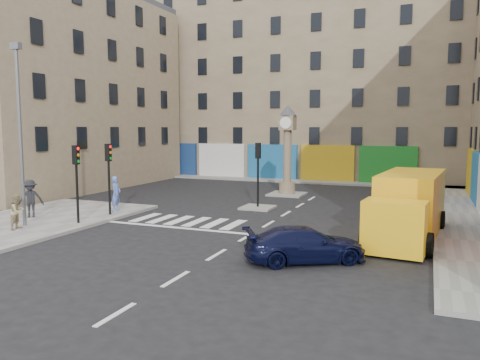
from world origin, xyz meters
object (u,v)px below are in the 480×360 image
Objects in this scene: clock_pillar at (287,144)px; pedestrian_tan at (18,212)px; traffic_light_left_near at (76,171)px; lamp_post at (20,125)px; yellow_van at (409,206)px; pedestrian_dark at (30,199)px; navy_sedan at (305,244)px; pedestrian_blue at (116,194)px; traffic_light_left_far at (109,167)px; traffic_light_island at (258,164)px.

clock_pillar is 17.92m from pedestrian_tan.
lamp_post reaches higher than traffic_light_left_near.
yellow_van is at bearing 12.86° from traffic_light_left_near.
navy_sedan is at bearing -46.73° from pedestrian_dark.
pedestrian_blue is 4.25m from pedestrian_dark.
traffic_light_left_far is 1.77m from pedestrian_blue.
lamp_post is at bearing 56.53° from navy_sedan.
lamp_post is at bearing 148.47° from pedestrian_blue.
pedestrian_blue is 1.21× the size of pedestrian_tan.
traffic_light_island is 0.48× the size of yellow_van.
traffic_light_island is 1.93× the size of pedestrian_blue.
lamp_post is 14.07m from navy_sedan.
lamp_post is at bearing -90.18° from pedestrian_dark.
traffic_light_left_far is at bearing -4.81° from pedestrian_dark.
clock_pillar reaches higher than pedestrian_blue.
traffic_light_left_near is at bearing 172.22° from pedestrian_blue.
clock_pillar is at bearing -44.03° from pedestrian_blue.
yellow_van is 4.02× the size of pedestrian_dark.
clock_pillar is (0.00, 6.00, 0.96)m from traffic_light_island.
navy_sedan is 2.22× the size of pedestrian_blue.
clock_pillar reaches higher than traffic_light_island.
pedestrian_dark is (-14.74, 2.05, 0.49)m from navy_sedan.
pedestrian_tan is (-13.08, -0.28, 0.33)m from navy_sedan.
traffic_light_island reaches higher than pedestrian_dark.
pedestrian_blue is (-11.78, 5.10, 0.49)m from navy_sedan.
yellow_van is (14.70, 0.95, -1.26)m from traffic_light_left_far.
traffic_light_left_near is 2.34× the size of pedestrian_tan.
traffic_light_left_far is 4.15m from pedestrian_dark.
traffic_light_left_far is 14.78m from yellow_van.
traffic_light_island reaches higher than pedestrian_blue.
pedestrian_dark is at bearing -141.50° from traffic_light_island.
pedestrian_tan is (0.35, -0.70, -3.85)m from lamp_post.
navy_sedan is (13.43, -0.42, -4.18)m from lamp_post.
traffic_light_left_far reaches higher than pedestrian_tan.
pedestrian_blue is (-0.25, 3.28, -1.51)m from traffic_light_left_near.
traffic_light_island is at bearing 157.96° from yellow_van.
pedestrian_blue is (-6.55, -10.51, -2.44)m from clock_pillar.
yellow_van is at bearing -63.17° from navy_sedan.
pedestrian_dark is at bearing 50.37° from navy_sedan.
traffic_light_island is at bearing -3.15° from navy_sedan.
pedestrian_tan is (-7.85, -15.89, -2.61)m from clock_pillar.
pedestrian_blue is 5.54m from pedestrian_tan.
lamp_post is (-8.20, -9.20, 2.20)m from traffic_light_island.
traffic_light_left_near is 3.21m from lamp_post.
pedestrian_dark reaches higher than navy_sedan.
traffic_light_left_far is 1.93× the size of pedestrian_dark.
pedestrian_dark is at bearing 123.73° from pedestrian_blue.
traffic_light_left_near reaches higher than pedestrian_dark.
lamp_post reaches higher than yellow_van.
clock_pillar is at bearing 61.65° from lamp_post.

